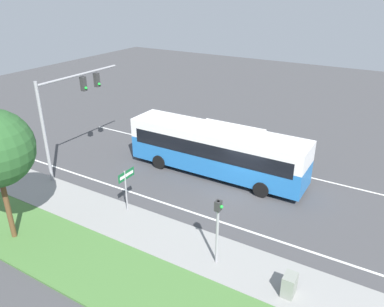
# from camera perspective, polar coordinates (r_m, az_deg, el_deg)

# --- Properties ---
(ground_plane) EXTENTS (80.00, 80.00, 0.00)m
(ground_plane) POSITION_cam_1_polar(r_m,az_deg,el_deg) (22.45, 8.02, -5.57)
(ground_plane) COLOR #424244
(sidewalk) EXTENTS (2.80, 80.00, 0.12)m
(sidewalk) POSITION_cam_1_polar(r_m,az_deg,el_deg) (17.79, -0.17, -14.11)
(sidewalk) COLOR gray
(sidewalk) RESTS_ON ground_plane
(grass_verge) EXTENTS (3.60, 80.00, 0.10)m
(grass_verge) POSITION_cam_1_polar(r_m,az_deg,el_deg) (15.83, -6.51, -20.29)
(grass_verge) COLOR #477538
(grass_verge) RESTS_ON ground_plane
(lane_divider_near) EXTENTS (0.14, 30.00, 0.01)m
(lane_divider_near) POSITION_cam_1_polar(r_m,az_deg,el_deg) (19.66, 3.79, -10.14)
(lane_divider_near) COLOR silver
(lane_divider_near) RESTS_ON ground_plane
(lane_divider_far) EXTENTS (0.14, 30.00, 0.01)m
(lane_divider_far) POSITION_cam_1_polar(r_m,az_deg,el_deg) (25.44, 11.24, -2.01)
(lane_divider_far) COLOR silver
(lane_divider_far) RESTS_ON ground_plane
(bus) EXTENTS (2.62, 11.43, 3.31)m
(bus) POSITION_cam_1_polar(r_m,az_deg,el_deg) (23.34, 3.71, 0.83)
(bus) COLOR #236BB7
(bus) RESTS_ON ground_plane
(signal_gantry) EXTENTS (6.58, 0.41, 6.25)m
(signal_gantry) POSITION_cam_1_polar(r_m,az_deg,el_deg) (24.27, -18.39, 7.31)
(signal_gantry) COLOR #939399
(signal_gantry) RESTS_ON ground_plane
(pedestrian_signal) EXTENTS (0.28, 0.34, 3.20)m
(pedestrian_signal) POSITION_cam_1_polar(r_m,az_deg,el_deg) (15.72, 3.94, -10.46)
(pedestrian_signal) COLOR #939399
(pedestrian_signal) RESTS_ON ground_plane
(street_sign) EXTENTS (1.22, 0.08, 2.46)m
(street_sign) POSITION_cam_1_polar(r_m,az_deg,el_deg) (19.71, -9.99, -4.45)
(street_sign) COLOR #939399
(street_sign) RESTS_ON ground_plane
(utility_cabinet) EXTENTS (0.67, 0.48, 0.92)m
(utility_cabinet) POSITION_cam_1_polar(r_m,az_deg,el_deg) (15.72, 14.61, -18.81)
(utility_cabinet) COLOR gray
(utility_cabinet) RESTS_ON sidewalk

